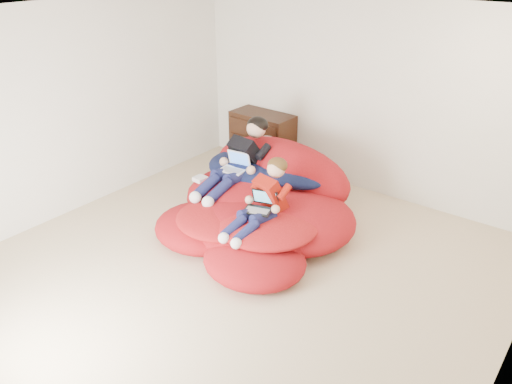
{
  "coord_description": "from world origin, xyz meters",
  "views": [
    {
      "loc": [
        2.74,
        -3.32,
        3.04
      ],
      "look_at": [
        -0.11,
        0.39,
        0.7
      ],
      "focal_mm": 35.0,
      "sensor_mm": 36.0,
      "label": 1
    }
  ],
  "objects_px": {
    "dresser": "(262,141)",
    "laptop_black": "(261,205)",
    "older_boy": "(241,157)",
    "laptop_white": "(235,165)",
    "beanbag_pile": "(262,204)",
    "younger_boy": "(264,197)"
  },
  "relations": [
    {
      "from": "dresser",
      "to": "older_boy",
      "type": "height_order",
      "value": "older_boy"
    },
    {
      "from": "beanbag_pile",
      "to": "laptop_white",
      "type": "relative_size",
      "value": 7.39
    },
    {
      "from": "older_boy",
      "to": "laptop_white",
      "type": "xyz_separation_m",
      "value": [
        0.0,
        -0.11,
        -0.07
      ]
    },
    {
      "from": "laptop_black",
      "to": "beanbag_pile",
      "type": "bearing_deg",
      "value": 126.2
    },
    {
      "from": "younger_boy",
      "to": "laptop_black",
      "type": "relative_size",
      "value": 2.73
    },
    {
      "from": "beanbag_pile",
      "to": "younger_boy",
      "type": "bearing_deg",
      "value": -50.76
    },
    {
      "from": "laptop_white",
      "to": "younger_boy",
      "type": "bearing_deg",
      "value": -30.63
    },
    {
      "from": "dresser",
      "to": "older_boy",
      "type": "xyz_separation_m",
      "value": [
        0.59,
        -1.22,
        0.29
      ]
    },
    {
      "from": "dresser",
      "to": "younger_boy",
      "type": "relative_size",
      "value": 0.96
    },
    {
      "from": "beanbag_pile",
      "to": "laptop_black",
      "type": "relative_size",
      "value": 6.68
    },
    {
      "from": "beanbag_pile",
      "to": "younger_boy",
      "type": "xyz_separation_m",
      "value": [
        0.34,
        -0.41,
        0.36
      ]
    },
    {
      "from": "laptop_white",
      "to": "laptop_black",
      "type": "bearing_deg",
      "value": -33.17
    },
    {
      "from": "older_boy",
      "to": "younger_boy",
      "type": "distance_m",
      "value": 0.96
    },
    {
      "from": "beanbag_pile",
      "to": "laptop_white",
      "type": "xyz_separation_m",
      "value": [
        -0.44,
        0.05,
        0.37
      ]
    },
    {
      "from": "beanbag_pile",
      "to": "laptop_black",
      "type": "distance_m",
      "value": 0.64
    },
    {
      "from": "beanbag_pile",
      "to": "laptop_black",
      "type": "xyz_separation_m",
      "value": [
        0.34,
        -0.46,
        0.29
      ]
    },
    {
      "from": "beanbag_pile",
      "to": "laptop_white",
      "type": "height_order",
      "value": "beanbag_pile"
    },
    {
      "from": "dresser",
      "to": "laptop_white",
      "type": "xyz_separation_m",
      "value": [
        0.59,
        -1.33,
        0.22
      ]
    },
    {
      "from": "younger_boy",
      "to": "laptop_black",
      "type": "xyz_separation_m",
      "value": [
        0.0,
        -0.05,
        -0.07
      ]
    },
    {
      "from": "younger_boy",
      "to": "laptop_black",
      "type": "height_order",
      "value": "younger_boy"
    },
    {
      "from": "dresser",
      "to": "laptop_black",
      "type": "distance_m",
      "value": 2.29
    },
    {
      "from": "younger_boy",
      "to": "laptop_white",
      "type": "height_order",
      "value": "younger_boy"
    }
  ]
}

